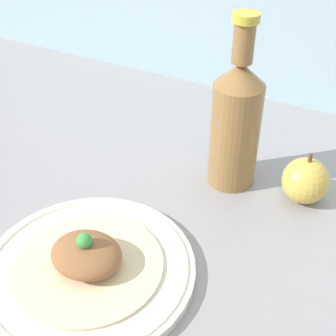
# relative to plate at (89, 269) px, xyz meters

# --- Properties ---
(ground_plane) EXTENTS (1.80, 1.10, 0.04)m
(ground_plane) POSITION_rel_plate_xyz_m (0.04, 0.06, -0.03)
(ground_plane) COLOR gray
(plate) EXTENTS (0.28, 0.28, 0.02)m
(plate) POSITION_rel_plate_xyz_m (0.00, 0.00, 0.00)
(plate) COLOR silver
(plate) RESTS_ON ground_plane
(plated_food) EXTENTS (0.19, 0.19, 0.06)m
(plated_food) POSITION_rel_plate_xyz_m (-0.00, -0.00, 0.02)
(plated_food) COLOR beige
(plated_food) RESTS_ON plate
(cider_bottle) EXTENTS (0.08, 0.08, 0.27)m
(cider_bottle) POSITION_rel_plate_xyz_m (0.09, 0.28, 0.10)
(cider_bottle) COLOR olive
(cider_bottle) RESTS_ON ground_plane
(apple) EXTENTS (0.07, 0.07, 0.09)m
(apple) POSITION_rel_plate_xyz_m (0.20, 0.28, 0.03)
(apple) COLOR gold
(apple) RESTS_ON ground_plane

